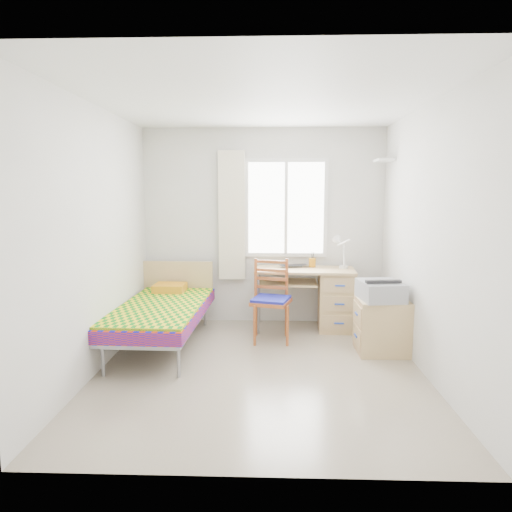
% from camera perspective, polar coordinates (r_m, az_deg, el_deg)
% --- Properties ---
extents(floor, '(3.50, 3.50, 0.00)m').
position_cam_1_polar(floor, '(4.71, 0.52, -13.96)').
color(floor, '#BCAD93').
rests_on(floor, ground).
extents(ceiling, '(3.50, 3.50, 0.00)m').
position_cam_1_polar(ceiling, '(4.45, 0.56, 18.87)').
color(ceiling, white).
rests_on(ceiling, wall_back).
extents(wall_back, '(3.20, 0.00, 3.20)m').
position_cam_1_polar(wall_back, '(6.14, 0.94, 3.68)').
color(wall_back, silver).
rests_on(wall_back, ground).
extents(wall_left, '(0.00, 3.50, 3.50)m').
position_cam_1_polar(wall_left, '(4.71, -19.32, 1.93)').
color(wall_left, silver).
rests_on(wall_left, ground).
extents(wall_right, '(0.00, 3.50, 3.50)m').
position_cam_1_polar(wall_right, '(4.64, 20.72, 1.78)').
color(wall_right, silver).
rests_on(wall_right, ground).
extents(window, '(1.10, 0.04, 1.30)m').
position_cam_1_polar(window, '(6.10, 3.77, 5.99)').
color(window, white).
rests_on(window, wall_back).
extents(curtain, '(0.35, 0.05, 1.70)m').
position_cam_1_polar(curtain, '(6.08, -3.05, 5.04)').
color(curtain, beige).
rests_on(curtain, wall_back).
extents(floating_shelf, '(0.20, 0.32, 0.03)m').
position_cam_1_polar(floating_shelf, '(5.94, 15.71, 11.45)').
color(floating_shelf, white).
rests_on(floating_shelf, wall_right).
extents(bed, '(0.97, 1.99, 0.85)m').
position_cam_1_polar(bed, '(5.41, -11.56, -6.63)').
color(bed, gray).
rests_on(bed, floor).
extents(desk, '(1.29, 0.65, 0.79)m').
position_cam_1_polar(desk, '(5.97, 9.30, -5.02)').
color(desk, tan).
rests_on(desk, floor).
extents(chair, '(0.52, 0.52, 0.98)m').
position_cam_1_polar(chair, '(5.46, 1.98, -4.88)').
color(chair, maroon).
rests_on(chair, floor).
extents(cabinet, '(0.56, 0.49, 0.60)m').
position_cam_1_polar(cabinet, '(5.27, 15.44, -8.42)').
color(cabinet, tan).
rests_on(cabinet, floor).
extents(printer, '(0.48, 0.54, 0.21)m').
position_cam_1_polar(printer, '(5.15, 15.30, -4.14)').
color(printer, '#A5A6AD').
rests_on(printer, cabinet).
extents(laptop, '(0.43, 0.34, 0.03)m').
position_cam_1_polar(laptop, '(5.94, 4.93, -1.33)').
color(laptop, black).
rests_on(laptop, desk).
extents(pen_cup, '(0.11, 0.11, 0.11)m').
position_cam_1_polar(pen_cup, '(6.02, 7.04, -0.83)').
color(pen_cup, orange).
rests_on(pen_cup, desk).
extents(task_lamp, '(0.24, 0.33, 0.45)m').
position_cam_1_polar(task_lamp, '(5.83, 10.51, 1.03)').
color(task_lamp, white).
rests_on(task_lamp, desk).
extents(book, '(0.21, 0.25, 0.02)m').
position_cam_1_polar(book, '(5.86, 4.04, -3.57)').
color(book, gray).
rests_on(book, desk).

